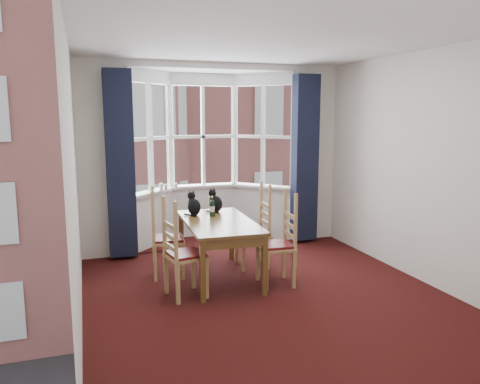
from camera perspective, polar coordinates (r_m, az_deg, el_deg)
name	(u,v)px	position (r m, az deg, el deg)	size (l,w,h in m)	color
floor	(270,299)	(5.37, 3.74, -12.89)	(4.50, 4.50, 0.00)	black
ceiling	(273,39)	(5.03, 4.10, 18.12)	(4.50, 4.50, 0.00)	white
wall_left	(74,184)	(4.63, -19.59, 0.96)	(4.50, 4.50, 0.00)	silver
wall_right	(426,168)	(6.06, 21.68, 2.72)	(4.50, 4.50, 0.00)	silver
wall_near	(411,219)	(3.08, 20.12, -3.10)	(4.00, 4.00, 0.00)	silver
wall_back_pier_left	(102,160)	(6.87, -16.43, 3.72)	(0.70, 0.12, 2.80)	silver
wall_back_pier_right	(313,154)	(7.74, 8.86, 4.58)	(0.70, 0.12, 2.80)	silver
bay_window	(207,154)	(7.61, -4.06, 4.60)	(2.76, 0.94, 2.80)	white
curtain_left	(120,165)	(6.71, -14.38, 3.25)	(0.38, 0.22, 2.60)	#151A31
curtain_right	(305,159)	(7.48, 7.91, 4.06)	(0.38, 0.22, 2.60)	#151A31
dining_table	(219,227)	(5.82, -2.61, -4.31)	(0.87, 1.55, 0.74)	brown
chair_left_near	(178,257)	(5.30, -7.57, -7.85)	(0.47, 0.49, 0.92)	tan
chair_left_far	(161,240)	(6.00, -9.61, -5.83)	(0.46, 0.47, 0.92)	tan
chair_right_near	(283,246)	(5.70, 5.24, -6.57)	(0.43, 0.45, 0.92)	tan
chair_right_far	(259,232)	(6.32, 2.30, -4.92)	(0.42, 0.44, 0.92)	tan
cat_left	(194,206)	(6.13, -5.64, -1.66)	(0.21, 0.26, 0.32)	black
cat_right	(216,203)	(6.33, -3.00, -1.29)	(0.24, 0.27, 0.32)	black
wine_bottle	(212,208)	(6.03, -3.43, -1.91)	(0.07, 0.07, 0.26)	black
candle_tall	(161,187)	(7.36, -9.58, 0.62)	(0.06, 0.06, 0.12)	white
candle_short	(166,187)	(7.40, -9.06, 0.59)	(0.06, 0.06, 0.09)	white
candle_extra	(176,187)	(7.45, -7.82, 0.66)	(0.05, 0.05, 0.09)	white
street	(112,219)	(37.75, -15.30, -3.20)	(80.00, 80.00, 0.00)	#333335
tenement_building	(133,126)	(18.70, -12.88, 7.85)	(18.40, 7.80, 15.20)	#A75C56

